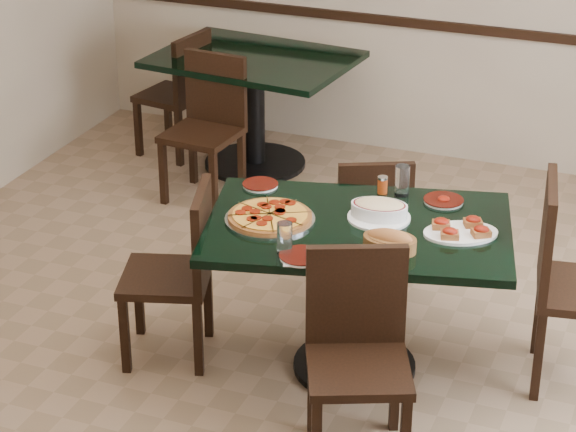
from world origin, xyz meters
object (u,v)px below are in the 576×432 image
at_px(chair_far, 372,222).
at_px(lasagna_casserole, 379,209).
at_px(back_table, 254,90).
at_px(chair_near, 357,344).
at_px(bread_basket, 390,241).
at_px(chair_right, 570,273).
at_px(back_chair_left, 181,88).
at_px(main_table, 357,261).
at_px(pepperoni_pizza, 270,217).
at_px(bruschetta_platter, 461,230).
at_px(chair_left, 182,265).
at_px(back_chair_near, 208,119).

relative_size(chair_far, lasagna_casserole, 2.84).
xyz_separation_m(back_table, chair_near, (1.56, -2.60, -0.03)).
bearing_deg(bread_basket, chair_right, 33.20).
relative_size(chair_near, chair_right, 0.91).
distance_m(back_table, back_chair_left, 0.53).
bearing_deg(chair_far, back_chair_left, -63.82).
distance_m(chair_near, bread_basket, 0.47).
relative_size(main_table, pepperoni_pizza, 3.72).
height_order(chair_far, lasagna_casserole, lasagna_casserole).
height_order(chair_far, chair_near, chair_near).
height_order(back_table, chair_near, chair_near).
distance_m(chair_right, bruschetta_platter, 0.55).
distance_m(main_table, bruschetta_platter, 0.49).
xyz_separation_m(lasagna_casserole, bruschetta_platter, (0.38, -0.02, -0.02)).
bearing_deg(bread_basket, back_table, 125.44).
xyz_separation_m(chair_far, chair_left, (-0.66, -0.83, 0.03)).
distance_m(chair_left, lasagna_casserole, 0.95).
height_order(lasagna_casserole, bread_basket, bread_basket).
bearing_deg(chair_left, back_table, 177.26).
relative_size(back_table, lasagna_casserole, 4.62).
relative_size(back_chair_near, lasagna_casserole, 3.13).
bearing_deg(back_chair_near, chair_right, -23.47).
bearing_deg(chair_right, back_chair_left, 47.76).
bearing_deg(chair_far, chair_right, 134.39).
distance_m(main_table, bread_basket, 0.35).
bearing_deg(back_chair_near, chair_near, -46.88).
xyz_separation_m(chair_far, back_chair_near, (-1.33, 0.90, 0.05)).
xyz_separation_m(chair_far, bruschetta_platter, (0.58, -0.58, 0.33)).
height_order(chair_left, pepperoni_pizza, chair_left).
relative_size(chair_far, chair_right, 0.82).
bearing_deg(chair_right, back_chair_near, 51.90).
height_order(chair_right, back_chair_near, chair_right).
distance_m(back_chair_near, bread_basket, 2.42).
height_order(back_chair_left, pepperoni_pizza, back_chair_left).
bearing_deg(chair_far, bruschetta_platter, 109.24).
bearing_deg(chair_near, back_table, 97.82).
xyz_separation_m(chair_far, pepperoni_pizza, (-0.25, -0.75, 0.32)).
bearing_deg(back_chair_left, chair_near, 47.92).
bearing_deg(back_table, back_chair_near, -94.06).
bearing_deg(chair_near, main_table, 85.29).
height_order(pepperoni_pizza, lasagna_casserole, lasagna_casserole).
height_order(back_table, bruschetta_platter, bruschetta_platter).
height_order(back_table, chair_right, chair_right).
xyz_separation_m(main_table, chair_near, (0.18, -0.54, -0.08)).
bearing_deg(lasagna_casserole, back_chair_left, 128.40).
height_order(chair_far, back_chair_near, back_chair_near).
distance_m(chair_left, pepperoni_pizza, 0.51).
bearing_deg(chair_near, chair_right, 25.30).
height_order(pepperoni_pizza, bread_basket, bread_basket).
bearing_deg(bruschetta_platter, chair_left, 163.68).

